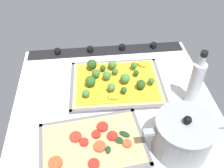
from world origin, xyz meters
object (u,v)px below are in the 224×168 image
broccoli_pizza (115,80)px  oil_bottle (196,82)px  veggie_pizza_back (93,144)px  cooking_pot (183,136)px  baking_tray_front (117,84)px  baking_tray_back (93,145)px

broccoli_pizza → oil_bottle: bearing=155.9°
broccoli_pizza → veggie_pizza_back: broccoli_pizza is taller
cooking_pot → baking_tray_front: bearing=-62.7°
baking_tray_back → veggie_pizza_back: 0.75cm
veggie_pizza_back → oil_bottle: 40.93cm
baking_tray_front → veggie_pizza_back: (10.81, 27.33, 0.75)cm
broccoli_pizza → veggie_pizza_back: bearing=69.8°
veggie_pizza_back → baking_tray_back: bearing=-50.9°
baking_tray_front → baking_tray_back: size_ratio=1.06×
broccoli_pizza → baking_tray_back: size_ratio=0.99×
broccoli_pizza → veggie_pizza_back: 29.44cm
baking_tray_back → veggie_pizza_back: size_ratio=1.08×
baking_tray_front → broccoli_pizza: bearing=-24.2°
veggie_pizza_back → cooking_pot: size_ratio=1.32×
baking_tray_back → veggie_pizza_back: bearing=129.1°
cooking_pot → oil_bottle: bearing=-118.1°
broccoli_pizza → baking_tray_back: (10.25, 27.52, -1.71)cm
baking_tray_front → oil_bottle: 29.98cm
cooking_pot → baking_tray_back: bearing=-7.6°
baking_tray_back → oil_bottle: oil_bottle is taller
broccoli_pizza → cooking_pot: 35.48cm
broccoli_pizza → cooking_pot: size_ratio=1.42×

